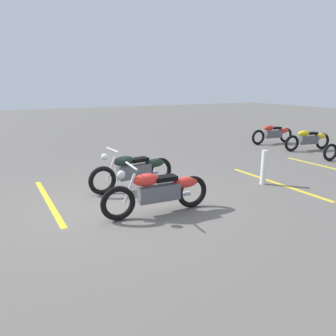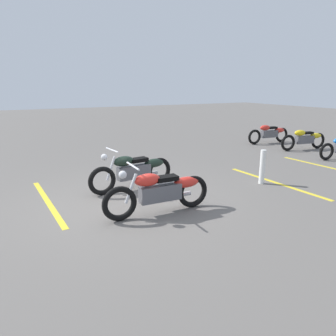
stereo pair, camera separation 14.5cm
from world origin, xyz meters
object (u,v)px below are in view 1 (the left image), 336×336
motorcycle_bright_foreground (160,191)px  bollard_post (264,167)px  motorcycle_row_far_right (274,133)px  motorcycle_row_right (309,139)px  motorcycle_dark_foreground (135,170)px

motorcycle_bright_foreground → bollard_post: 3.20m
motorcycle_row_far_right → bollard_post: size_ratio=2.40×
motorcycle_row_right → motorcycle_bright_foreground: bearing=29.9°
motorcycle_bright_foreground → motorcycle_dark_foreground: size_ratio=1.00×
motorcycle_row_right → motorcycle_dark_foreground: bearing=18.7°
motorcycle_row_far_right → bollard_post: bearing=47.7°
motorcycle_dark_foreground → motorcycle_row_far_right: bearing=-164.6°
motorcycle_bright_foreground → motorcycle_row_right: bearing=-156.7°
motorcycle_dark_foreground → motorcycle_row_right: bearing=-176.6°
motorcycle_row_right → bollard_post: 5.34m
motorcycle_bright_foreground → motorcycle_row_far_right: bearing=-146.2°
motorcycle_row_right → motorcycle_row_far_right: (-0.12, 1.71, 0.01)m
motorcycle_bright_foreground → motorcycle_dark_foreground: 1.69m
motorcycle_row_right → motorcycle_row_far_right: bearing=-77.0°
bollard_post → motorcycle_row_right: bearing=28.2°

